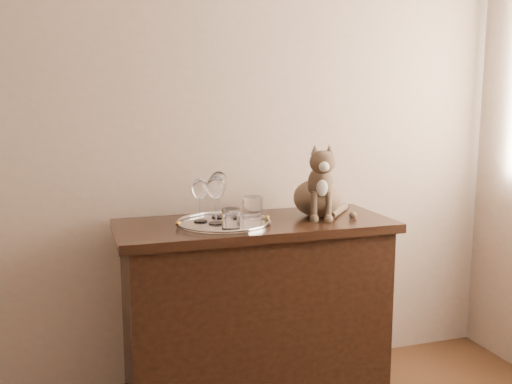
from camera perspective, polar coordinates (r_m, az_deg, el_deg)
wall_back at (r=2.63m, az=-14.93°, el=8.38°), size 4.00×0.10×2.70m
sideboard at (r=2.61m, az=-0.10°, el=-12.11°), size 1.20×0.50×0.85m
tray at (r=2.43m, az=-3.23°, el=-3.18°), size 0.40×0.40×0.01m
wine_glass_a at (r=2.44m, az=-5.60°, el=-0.82°), size 0.07×0.07×0.19m
wine_glass_b at (r=2.52m, az=-3.76°, el=-0.24°), size 0.08×0.08×0.21m
wine_glass_d at (r=2.39m, az=-4.04°, el=-0.80°), size 0.08×0.08×0.20m
tumbler_b at (r=2.30m, az=-2.53°, el=-2.71°), size 0.07×0.07×0.08m
tumbler_c at (r=2.49m, az=-0.37°, el=-1.62°), size 0.09×0.09×0.10m
cat at (r=2.59m, az=6.17°, el=1.25°), size 0.40×0.39×0.34m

